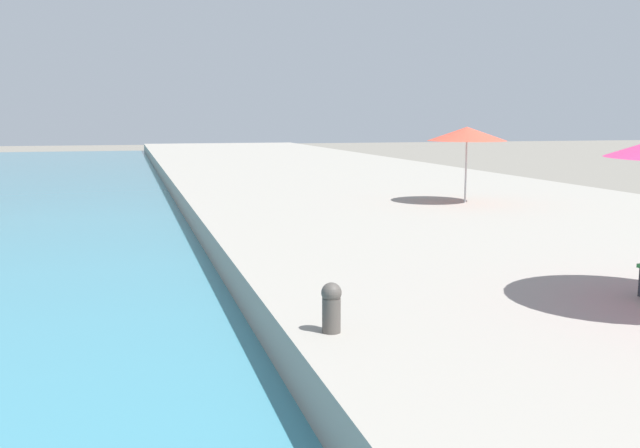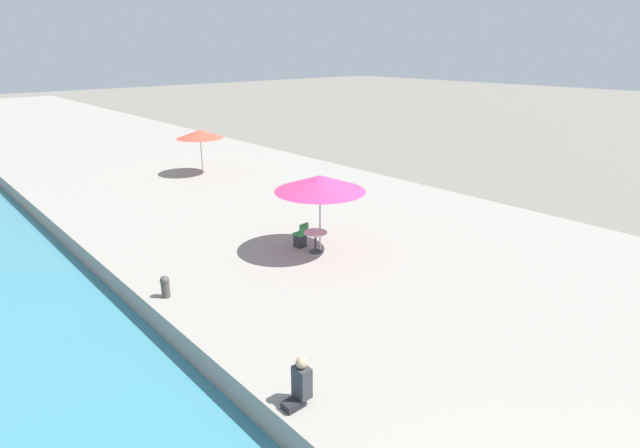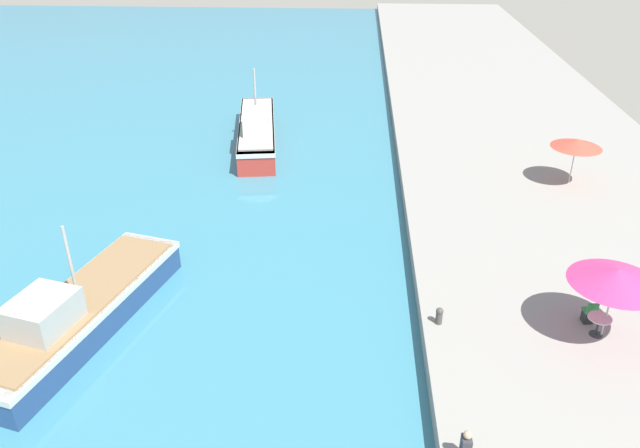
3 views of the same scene
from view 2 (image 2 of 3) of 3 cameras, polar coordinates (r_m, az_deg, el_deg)
The scene contains 7 objects.
quay_promenade at distance 40.15m, azimuth -22.92°, elevation 7.85°, with size 16.00×90.00×0.76m.
cafe_umbrella_pink at distance 16.65m, azimuth -0.00°, elevation 4.69°, with size 3.08×3.08×2.71m.
cafe_umbrella_white at distance 28.52m, azimuth -13.57°, elevation 9.96°, with size 2.55×2.55×2.45m.
cafe_table at distance 17.16m, azimuth -0.51°, elevation -1.57°, with size 0.80×0.80×0.74m.
cafe_chair_left at distance 17.70m, azimuth -2.24°, elevation -1.63°, with size 0.44×0.47×0.91m.
person_at_quay at distance 10.30m, azimuth -2.29°, elevation -17.78°, with size 0.57×0.36×1.06m.
mooring_bollard at distance 14.86m, azimuth -17.28°, elevation -6.76°, with size 0.26×0.26×0.65m.
Camera 2 is at (-4.60, -0.46, 7.47)m, focal length 28.00 mm.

